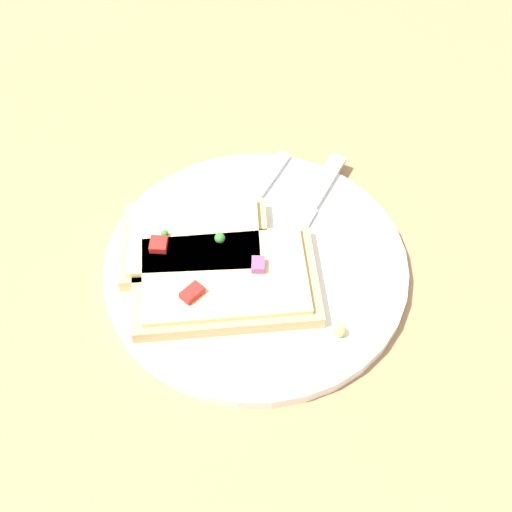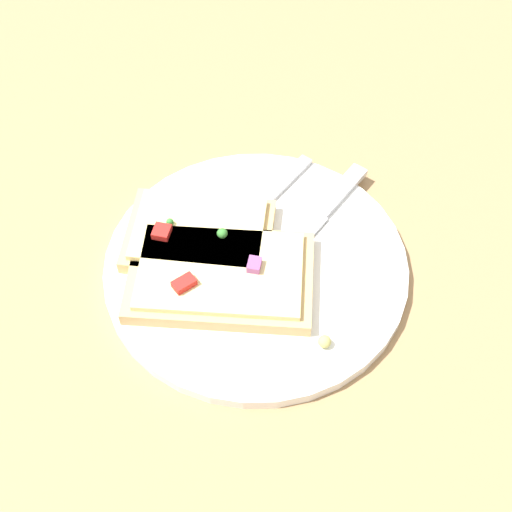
% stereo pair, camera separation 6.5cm
% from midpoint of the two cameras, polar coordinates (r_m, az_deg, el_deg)
% --- Properties ---
extents(ground_plane, '(4.00, 4.00, 0.00)m').
position_cam_midpoint_polar(ground_plane, '(0.66, -2.78, -1.32)').
color(ground_plane, '#9E7A51').
extents(plate, '(0.28, 0.28, 0.01)m').
position_cam_midpoint_polar(plate, '(0.66, -2.80, -1.02)').
color(plate, white).
rests_on(plate, ground).
extents(fork, '(0.18, 0.13, 0.01)m').
position_cam_midpoint_polar(fork, '(0.68, -4.69, 1.89)').
color(fork, '#B7B7BC').
rests_on(fork, plate).
extents(knife, '(0.18, 0.12, 0.01)m').
position_cam_midpoint_polar(knife, '(0.69, 1.28, 3.32)').
color(knife, '#B7B7BC').
rests_on(knife, plate).
extents(pizza_slice_main, '(0.10, 0.16, 0.03)m').
position_cam_midpoint_polar(pizza_slice_main, '(0.63, -5.43, -2.14)').
color(pizza_slice_main, tan).
rests_on(pizza_slice_main, plate).
extents(pizza_slice_corner, '(0.10, 0.14, 0.03)m').
position_cam_midpoint_polar(pizza_slice_corner, '(0.66, -7.73, 0.94)').
color(pizza_slice_corner, tan).
rests_on(pizza_slice_corner, plate).
extents(crumb_scatter, '(0.09, 0.08, 0.01)m').
position_cam_midpoint_polar(crumb_scatter, '(0.61, 2.59, -5.28)').
color(crumb_scatter, tan).
rests_on(crumb_scatter, plate).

